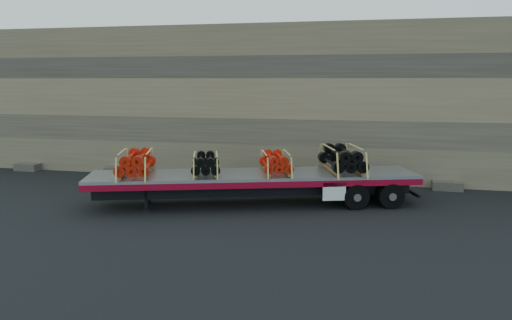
{
  "coord_description": "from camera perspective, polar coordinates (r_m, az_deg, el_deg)",
  "views": [
    {
      "loc": [
        3.79,
        -16.88,
        4.56
      ],
      "look_at": [
        -0.46,
        1.58,
        1.48
      ],
      "focal_mm": 35.0,
      "sensor_mm": 36.0,
      "label": 1
    }
  ],
  "objects": [
    {
      "name": "bundle_rear",
      "position": [
        18.66,
        9.79,
        0.05
      ],
      "size": [
        1.98,
        2.77,
        0.89
      ],
      "primitive_type": null,
      "rotation": [
        0.0,
        0.0,
        0.32
      ],
      "color": "black",
      "rests_on": "trailer"
    },
    {
      "name": "trailer",
      "position": [
        18.28,
        -0.29,
        -3.31
      ],
      "size": [
        11.96,
        5.9,
        1.18
      ],
      "primitive_type": null,
      "rotation": [
        0.0,
        0.0,
        0.32
      ],
      "color": "#ABAEB3",
      "rests_on": "ground"
    },
    {
      "name": "ground",
      "position": [
        17.89,
        0.3,
        -5.54
      ],
      "size": [
        120.0,
        120.0,
        0.0
      ],
      "primitive_type": "plane",
      "color": "black",
      "rests_on": "ground"
    },
    {
      "name": "bundle_midrear",
      "position": [
        18.19,
        2.25,
        -0.34
      ],
      "size": [
        1.59,
        2.23,
        0.71
      ],
      "primitive_type": null,
      "rotation": [
        0.0,
        0.0,
        0.32
      ],
      "color": "red",
      "rests_on": "trailer"
    },
    {
      "name": "rock_wall",
      "position": [
        23.71,
        3.78,
        6.65
      ],
      "size": [
        44.0,
        3.0,
        7.0
      ],
      "primitive_type": "cube",
      "color": "#7A6B54",
      "rests_on": "ground"
    },
    {
      "name": "bundle_front",
      "position": [
        18.21,
        -13.55,
        -0.41
      ],
      "size": [
        1.83,
        2.56,
        0.82
      ],
      "primitive_type": null,
      "rotation": [
        0.0,
        0.0,
        0.32
      ],
      "color": "red",
      "rests_on": "trailer"
    },
    {
      "name": "bundle_midfront",
      "position": [
        18.03,
        -5.77,
        -0.49
      ],
      "size": [
        1.55,
        2.17,
        0.7
      ],
      "primitive_type": null,
      "rotation": [
        0.0,
        0.0,
        0.32
      ],
      "color": "black",
      "rests_on": "trailer"
    }
  ]
}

